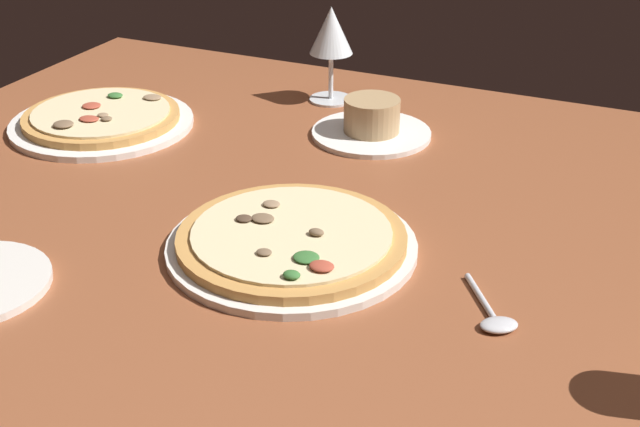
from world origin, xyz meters
The scene contains 6 objects.
dining_table centered at (0.00, 0.00, 2.00)cm, with size 150.00×110.00×4.00cm, color brown.
pizza_main centered at (-3.06, -9.40, 5.22)cm, with size 29.82×29.82×3.37cm.
pizza_side centered at (-47.61, 13.31, 5.19)cm, with size 28.69×28.69×3.36cm.
ramekin_on_saucer centered at (-7.41, 27.32, 6.16)cm, with size 18.40×18.40×5.99cm.
wine_glass_far centered at (-19.44, 39.07, 15.45)cm, with size 7.30×7.30×16.06cm.
spoon centered at (22.44, -13.85, 4.45)cm, with size 8.37×10.67×1.00cm.
Camera 1 is at (37.23, -89.80, 56.07)cm, focal length 49.14 mm.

